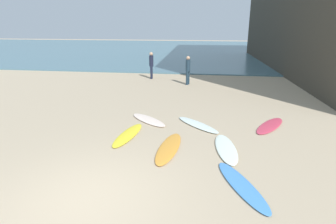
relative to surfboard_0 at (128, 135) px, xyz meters
name	(u,v)px	position (x,y,z in m)	size (l,w,h in m)	color
ground_plane	(87,200)	(0.13, -3.58, -0.04)	(120.00, 120.00, 0.00)	tan
ocean_water	(192,50)	(0.13, 32.03, 0.00)	(120.00, 40.00, 0.08)	slate
surfboard_0	(128,135)	(0.00, 0.00, 0.00)	(0.52, 2.17, 0.08)	yellow
surfboard_1	(226,148)	(3.22, -0.61, 0.00)	(0.58, 2.14, 0.08)	white
surfboard_2	(149,120)	(0.36, 1.59, 0.00)	(0.57, 1.96, 0.08)	#F6DDCB
surfboard_3	(198,125)	(2.28, 1.32, 0.00)	(0.50, 2.14, 0.09)	silver
surfboard_4	(242,185)	(3.47, -2.57, -0.01)	(0.49, 2.25, 0.07)	#498FE0
surfboard_5	(270,126)	(4.92, 1.62, -0.01)	(0.58, 2.14, 0.07)	#DF435D
surfboard_6	(169,148)	(1.51, -0.81, 0.00)	(0.58, 2.32, 0.08)	gold
beachgoer_near	(188,69)	(1.35, 8.50, 0.94)	(0.36, 0.36, 1.75)	#1E3342
beachgoer_mid	(151,64)	(-1.25, 10.08, 0.96)	(0.30, 0.34, 1.79)	#191E33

